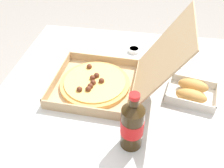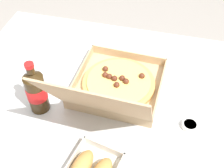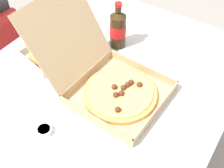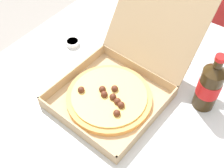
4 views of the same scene
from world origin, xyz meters
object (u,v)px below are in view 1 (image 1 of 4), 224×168
object	(u,v)px
cola_bottle	(132,125)
paper_menu	(191,58)
pizza_box_open	(106,79)
bread_side_box	(192,92)
dipping_sauce_cup	(134,50)

from	to	relation	value
cola_bottle	paper_menu	size ratio (longest dim) A/B	1.07
pizza_box_open	bread_side_box	size ratio (longest dim) A/B	2.43
paper_menu	cola_bottle	bearing A→B (deg)	-1.56
pizza_box_open	dipping_sauce_cup	distance (m)	0.31
pizza_box_open	bread_side_box	bearing A→B (deg)	91.00
cola_bottle	dipping_sauce_cup	world-z (taller)	cola_bottle
cola_bottle	paper_menu	distance (m)	0.59
paper_menu	dipping_sauce_cup	distance (m)	0.28
dipping_sauce_cup	pizza_box_open	bearing A→B (deg)	-17.01
pizza_box_open	cola_bottle	distance (m)	0.30
bread_side_box	paper_menu	world-z (taller)	bread_side_box
bread_side_box	dipping_sauce_cup	world-z (taller)	bread_side_box
dipping_sauce_cup	bread_side_box	bearing A→B (deg)	42.07
paper_menu	pizza_box_open	bearing A→B (deg)	-30.95
bread_side_box	dipping_sauce_cup	distance (m)	0.39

